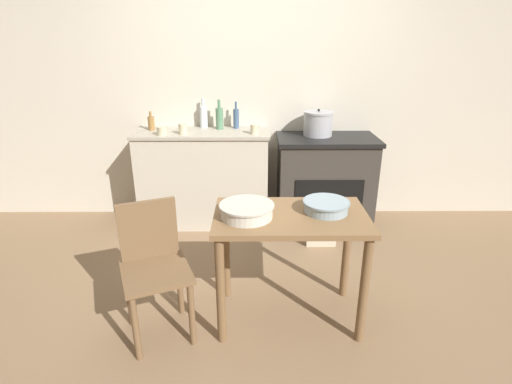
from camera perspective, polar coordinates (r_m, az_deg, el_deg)
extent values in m
plane|color=#896B4C|center=(3.04, 0.07, -14.75)|extent=(14.00, 14.00, 0.00)
cube|color=beige|center=(4.08, -0.09, 14.01)|extent=(8.00, 0.07, 2.55)
cube|color=beige|center=(4.03, -7.42, 1.80)|extent=(1.26, 0.48, 0.92)
cube|color=#A9A08F|center=(3.90, -7.75, 8.39)|extent=(1.29, 0.51, 0.03)
cube|color=#38332D|center=(4.04, 9.73, 1.28)|extent=(0.91, 0.54, 0.86)
cube|color=black|center=(3.91, 10.13, 7.47)|extent=(0.95, 0.58, 0.04)
cube|color=black|center=(3.81, 10.36, -0.88)|extent=(0.64, 0.01, 0.36)
cube|color=olive|center=(2.50, 4.99, -3.57)|extent=(0.96, 0.57, 0.03)
cylinder|color=brown|center=(2.48, -5.08, -13.96)|extent=(0.06, 0.06, 0.73)
cylinder|color=brown|center=(2.56, 15.15, -13.48)|extent=(0.06, 0.06, 0.73)
cylinder|color=brown|center=(2.88, -4.34, -8.49)|extent=(0.06, 0.06, 0.73)
cylinder|color=brown|center=(2.95, 12.80, -8.25)|extent=(0.06, 0.06, 0.73)
cube|color=brown|center=(2.54, -14.08, -11.10)|extent=(0.52, 0.52, 0.03)
cube|color=brown|center=(2.60, -15.16, -5.17)|extent=(0.34, 0.16, 0.38)
cylinder|color=brown|center=(2.53, -16.81, -18.13)|extent=(0.04, 0.04, 0.44)
cylinder|color=brown|center=(2.56, -9.17, -16.83)|extent=(0.04, 0.04, 0.44)
cylinder|color=brown|center=(2.80, -17.64, -14.01)|extent=(0.04, 0.04, 0.44)
cylinder|color=brown|center=(2.82, -10.84, -12.91)|extent=(0.04, 0.04, 0.44)
cube|color=beige|center=(3.73, 9.22, -4.65)|extent=(0.27, 0.19, 0.36)
cylinder|color=#A8A8AD|center=(3.93, 8.85, 9.50)|extent=(0.28, 0.28, 0.21)
cylinder|color=#A8A8AD|center=(3.91, 8.95, 11.16)|extent=(0.29, 0.29, 0.02)
sphere|color=black|center=(3.91, 8.97, 11.48)|extent=(0.02, 0.02, 0.02)
cylinder|color=#93A8B2|center=(2.54, 9.98, -2.04)|extent=(0.27, 0.27, 0.07)
cylinder|color=#8597A0|center=(2.53, 10.02, -1.41)|extent=(0.29, 0.29, 0.01)
cylinder|color=silver|center=(2.43, -1.33, -2.69)|extent=(0.32, 0.32, 0.08)
cylinder|color=beige|center=(2.41, -1.34, -1.91)|extent=(0.34, 0.34, 0.01)
cylinder|color=silver|center=(4.05, -7.50, 10.57)|extent=(0.08, 0.08, 0.20)
cylinder|color=silver|center=(4.02, -7.60, 12.55)|extent=(0.03, 0.03, 0.08)
cylinder|color=#517F5B|center=(3.95, -5.23, 10.40)|extent=(0.07, 0.07, 0.20)
cylinder|color=#517F5B|center=(3.93, -5.30, 12.43)|extent=(0.03, 0.03, 0.08)
cylinder|color=#3D5675|center=(3.98, -2.85, 10.40)|extent=(0.06, 0.06, 0.19)
cylinder|color=#3D5675|center=(3.95, -2.89, 12.25)|extent=(0.02, 0.02, 0.07)
cylinder|color=olive|center=(4.02, -14.73, 9.45)|extent=(0.06, 0.06, 0.13)
cylinder|color=olive|center=(4.01, -14.86, 10.71)|extent=(0.02, 0.02, 0.05)
cylinder|color=beige|center=(3.79, -10.40, 8.86)|extent=(0.08, 0.08, 0.10)
cylinder|color=beige|center=(3.79, -13.30, 8.48)|extent=(0.09, 0.09, 0.08)
cylinder|color=beige|center=(3.73, -0.23, 8.96)|extent=(0.07, 0.07, 0.09)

